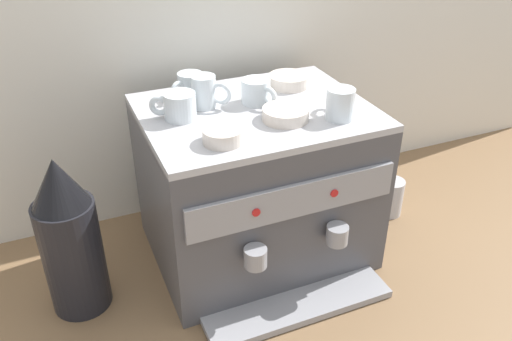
% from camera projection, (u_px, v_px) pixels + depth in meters
% --- Properties ---
extents(ground_plane, '(4.00, 4.00, 0.00)m').
position_uv_depth(ground_plane, '(256.00, 246.00, 1.60)').
color(ground_plane, brown).
extents(tiled_backsplash_wall, '(2.80, 0.03, 0.92)m').
position_uv_depth(tiled_backsplash_wall, '(214.00, 66.00, 1.63)').
color(tiled_backsplash_wall, silver).
rests_on(tiled_backsplash_wall, ground_plane).
extents(espresso_machine, '(0.59, 0.57, 0.45)m').
position_uv_depth(espresso_machine, '(257.00, 184.00, 1.48)').
color(espresso_machine, '#4C4C51').
rests_on(espresso_machine, ground_plane).
extents(ceramic_cup_0, '(0.09, 0.08, 0.08)m').
position_uv_depth(ceramic_cup_0, '(205.00, 92.00, 1.36)').
color(ceramic_cup_0, silver).
rests_on(ceramic_cup_0, espresso_machine).
extents(ceramic_cup_1, '(0.08, 0.11, 0.06)m').
position_uv_depth(ceramic_cup_1, '(257.00, 92.00, 1.39)').
color(ceramic_cup_1, silver).
rests_on(ceramic_cup_1, espresso_machine).
extents(ceramic_cup_2, '(0.11, 0.08, 0.07)m').
position_uv_depth(ceramic_cup_2, '(178.00, 106.00, 1.30)').
color(ceramic_cup_2, silver).
rests_on(ceramic_cup_2, espresso_machine).
extents(ceramic_cup_3, '(0.10, 0.07, 0.07)m').
position_uv_depth(ceramic_cup_3, '(189.00, 85.00, 1.42)').
color(ceramic_cup_3, silver).
rests_on(ceramic_cup_3, espresso_machine).
extents(ceramic_cup_4, '(0.07, 0.11, 0.08)m').
position_uv_depth(ceramic_cup_4, '(340.00, 103.00, 1.31)').
color(ceramic_cup_4, silver).
rests_on(ceramic_cup_4, espresso_machine).
extents(ceramic_bowl_0, '(0.11, 0.11, 0.03)m').
position_uv_depth(ceramic_bowl_0, '(289.00, 81.00, 1.50)').
color(ceramic_bowl_0, beige).
rests_on(ceramic_bowl_0, espresso_machine).
extents(ceramic_bowl_1, '(0.12, 0.12, 0.03)m').
position_uv_depth(ceramic_bowl_1, '(286.00, 114.00, 1.31)').
color(ceramic_bowl_1, beige).
rests_on(ceramic_bowl_1, espresso_machine).
extents(ceramic_bowl_2, '(0.09, 0.09, 0.03)m').
position_uv_depth(ceramic_bowl_2, '(223.00, 136.00, 1.21)').
color(ceramic_bowl_2, beige).
rests_on(ceramic_bowl_2, espresso_machine).
extents(coffee_grinder, '(0.15, 0.15, 0.43)m').
position_uv_depth(coffee_grinder, '(70.00, 239.00, 1.30)').
color(coffee_grinder, black).
rests_on(coffee_grinder, ground_plane).
extents(milk_pitcher, '(0.08, 0.08, 0.12)m').
position_uv_depth(milk_pitcher, '(390.00, 197.00, 1.72)').
color(milk_pitcher, '#B7B7BC').
rests_on(milk_pitcher, ground_plane).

